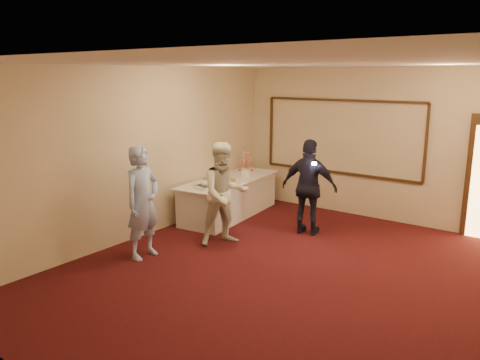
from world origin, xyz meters
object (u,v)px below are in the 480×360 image
object	(u,v)px
guest	(309,187)
cupcake_stand	(246,163)
tart	(229,181)
plate_stack_a	(225,174)
buffet_table	(229,197)
woman	(225,194)
plate_stack_b	(245,173)
pavlova_tray	(208,184)
man	(143,203)

from	to	relation	value
guest	cupcake_stand	bearing A→B (deg)	-34.61
tart	guest	xyz separation A→B (m)	(1.69, 0.17, 0.07)
plate_stack_a	tart	bearing A→B (deg)	-38.56
cupcake_stand	tart	distance (m)	1.23
buffet_table	woman	xyz separation A→B (m)	(0.95, -1.36, 0.49)
plate_stack_a	plate_stack_b	size ratio (longest dim) A/B	0.97
pavlova_tray	guest	bearing A→B (deg)	25.51
tart	man	distance (m)	2.38
cupcake_stand	woman	world-z (taller)	woman
woman	buffet_table	bearing A→B (deg)	65.32
pavlova_tray	plate_stack_b	size ratio (longest dim) A/B	2.70
guest	woman	bearing A→B (deg)	45.49
pavlova_tray	plate_stack_a	size ratio (longest dim) A/B	2.78
plate_stack_b	guest	world-z (taller)	guest
buffet_table	plate_stack_a	distance (m)	0.48
cupcake_stand	guest	distance (m)	2.32
buffet_table	man	bearing A→B (deg)	-83.59
plate_stack_b	tart	bearing A→B (deg)	-87.63
cupcake_stand	plate_stack_a	distance (m)	0.92
cupcake_stand	tart	bearing A→B (deg)	-70.18
pavlova_tray	woman	bearing A→B (deg)	-32.21
plate_stack_a	man	bearing A→B (deg)	-80.94
woman	guest	bearing A→B (deg)	-4.53
buffet_table	pavlova_tray	xyz separation A→B (m)	(0.17, -0.87, 0.46)
buffet_table	guest	distance (m)	1.93
buffet_table	tart	world-z (taller)	tart
plate_stack_a	plate_stack_b	world-z (taller)	plate_stack_b
plate_stack_a	tart	xyz separation A→B (m)	(0.30, -0.24, -0.05)
woman	cupcake_stand	bearing A→B (deg)	57.84
cupcake_stand	woman	xyz separation A→B (m)	(1.19, -2.29, -0.07)
pavlova_tray	plate_stack_a	xyz separation A→B (m)	(-0.29, 0.89, 0.00)
buffet_table	cupcake_stand	distance (m)	1.10
cupcake_stand	woman	distance (m)	2.58
plate_stack_b	guest	bearing A→B (deg)	-13.41
man	woman	size ratio (longest dim) A/B	1.02
pavlova_tray	tart	xyz separation A→B (m)	(0.01, 0.64, -0.05)
tart	guest	size ratio (longest dim) A/B	0.16
buffet_table	tart	xyz separation A→B (m)	(0.18, -0.22, 0.41)
plate_stack_a	guest	distance (m)	1.99
woman	guest	world-z (taller)	woman
cupcake_stand	plate_stack_b	bearing A→B (deg)	-55.76
pavlova_tray	cupcake_stand	distance (m)	1.84
woman	guest	size ratio (longest dim) A/B	1.01
pavlova_tray	cupcake_stand	size ratio (longest dim) A/B	1.10
plate_stack_b	pavlova_tray	bearing A→B (deg)	-89.51
plate_stack_a	tart	size ratio (longest dim) A/B	0.68
plate_stack_a	woman	xyz separation A→B (m)	(1.08, -1.38, 0.03)
pavlova_tray	woman	xyz separation A→B (m)	(0.79, -0.50, 0.03)
plate_stack_b	tart	distance (m)	0.58
pavlova_tray	buffet_table	bearing A→B (deg)	100.77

